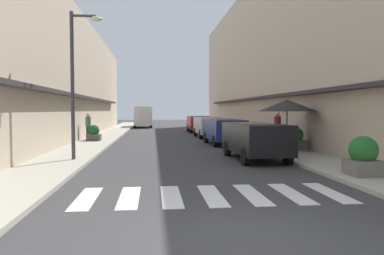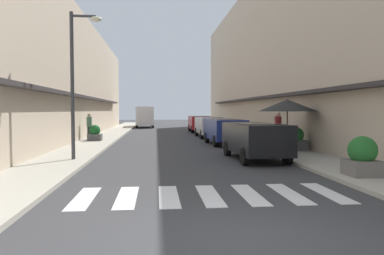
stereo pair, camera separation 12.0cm
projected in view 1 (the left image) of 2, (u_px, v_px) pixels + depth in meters
ground_plane at (174, 140)px, 24.21m from camera, size 103.93×103.93×0.00m
sidewalk_left at (99, 140)px, 23.70m from camera, size 2.22×66.14×0.12m
sidewalk_right at (246, 139)px, 24.72m from camera, size 2.22×66.14×0.12m
building_row_left at (46, 77)px, 24.48m from camera, size 5.50×44.52×8.41m
building_row_right at (291, 56)px, 26.18m from camera, size 5.50×44.52×11.66m
crosswalk at (212, 195)px, 8.52m from camera, size 6.15×2.20×0.01m
parked_car_near at (255, 137)px, 14.57m from camera, size 1.92×4.26×1.47m
parked_car_mid at (224, 129)px, 21.02m from camera, size 1.94×4.07×1.47m
parked_car_far at (209, 125)px, 26.65m from camera, size 1.84×4.42×1.47m
parked_car_distant at (198, 122)px, 32.95m from camera, size 1.84×4.31×1.47m
delivery_van at (143, 115)px, 42.32m from camera, size 2.16×5.47×2.37m
street_lamp at (77, 70)px, 13.77m from camera, size 1.19×0.28×5.54m
cafe_umbrella at (287, 106)px, 16.68m from camera, size 2.67×2.67×2.36m
planter_corner at (363, 157)px, 10.46m from camera, size 0.86×0.86×1.13m
planter_midblock at (296, 140)px, 17.28m from camera, size 0.88×0.88×1.06m
planter_far at (94, 134)px, 22.44m from camera, size 0.81×0.81×0.97m
pedestrian_walking_near at (277, 128)px, 18.53m from camera, size 0.34×0.34×1.79m
pedestrian_walking_far at (88, 126)px, 23.24m from camera, size 0.34×0.34×1.66m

